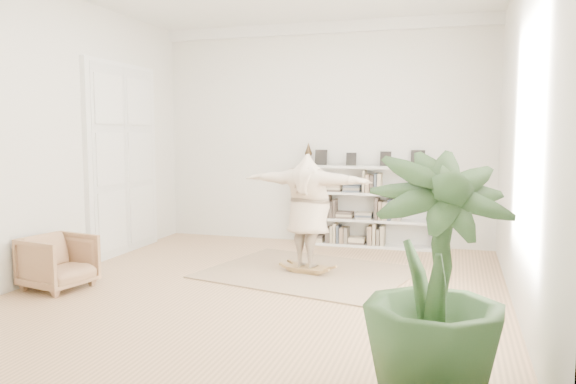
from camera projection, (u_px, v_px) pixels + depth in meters
The scene contains 9 objects.
floor at pixel (264, 288), 6.61m from camera, with size 6.00×6.00×0.00m, color #9C7750.
room_shell at pixel (323, 28), 9.04m from camera, with size 6.00×6.00×6.00m.
doors at pixel (123, 161), 8.48m from camera, with size 0.09×1.78×2.92m.
bookshelf at pixel (365, 207), 9.01m from camera, with size 2.20×0.35×1.64m.
armchair at pixel (58, 262), 6.56m from camera, with size 0.68×0.70×0.64m, color tan.
rug at pixel (308, 273), 7.31m from camera, with size 2.50×2.00×0.02m, color tan.
rocker_board at pixel (308, 268), 7.30m from camera, with size 0.55×0.40×0.11m.
person at pixel (308, 208), 7.22m from camera, with size 1.80×0.49×1.47m, color beige.
houseplant at pixel (435, 280), 3.71m from camera, with size 0.95×0.95×1.70m, color #2D4D26.
Camera 1 is at (2.13, -6.10, 1.82)m, focal length 35.00 mm.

